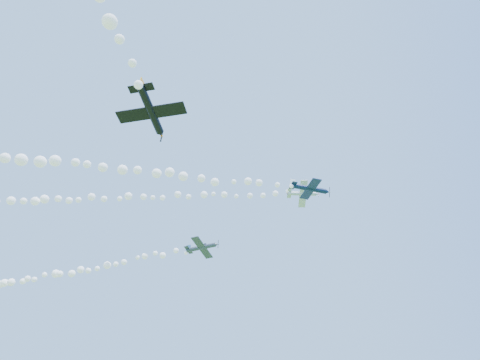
% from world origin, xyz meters
% --- Properties ---
extents(plane_white, '(6.96, 7.07, 2.55)m').
position_xyz_m(plane_white, '(11.79, 10.98, 51.85)').
color(plane_white, silver).
extents(smoke_trail_white, '(83.75, 18.52, 2.94)m').
position_xyz_m(smoke_trail_white, '(-32.08, 2.34, 51.56)').
color(smoke_trail_white, white).
extents(plane_navy, '(7.95, 8.44, 3.14)m').
position_xyz_m(plane_navy, '(13.51, 4.01, 47.81)').
color(plane_navy, '#0D1B3C').
extents(smoke_trail_navy, '(75.88, 33.58, 3.15)m').
position_xyz_m(smoke_trail_navy, '(-26.56, -12.81, 47.63)').
color(smoke_trail_navy, white).
extents(plane_grey, '(7.16, 7.57, 2.00)m').
position_xyz_m(plane_grey, '(-8.78, 8.01, 40.03)').
color(plane_grey, '#333C4B').
extents(smoke_trail_grey, '(82.22, 12.03, 3.22)m').
position_xyz_m(smoke_trail_grey, '(-52.01, 13.12, 39.62)').
color(smoke_trail_grey, white).
extents(plane_black, '(8.15, 7.76, 3.06)m').
position_xyz_m(plane_black, '(-2.80, -30.46, 36.41)').
color(plane_black, black).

